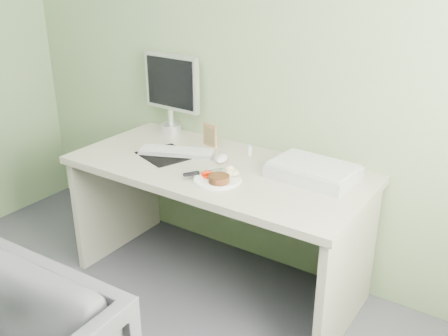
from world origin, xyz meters
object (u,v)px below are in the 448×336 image
Objects in this scene: monitor at (172,89)px; scanner at (313,172)px; plate at (218,180)px; desk at (217,197)px.

scanner is at bearing -6.89° from monitor.
plate is 0.49× the size of monitor.
monitor is (-1.03, 0.18, 0.24)m from scanner.
monitor is at bearing 150.41° from desk.
desk is at bearing -159.96° from scanner.
plate is 0.57× the size of scanner.
plate is at bearing -32.62° from monitor.
monitor is (-0.66, 0.47, 0.27)m from plate.
desk is 0.78m from monitor.
desk is 3.29× the size of monitor.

